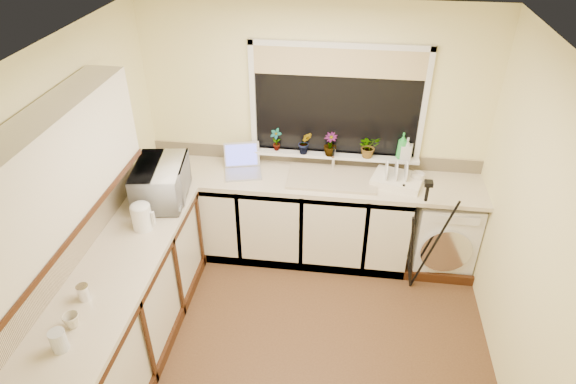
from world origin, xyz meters
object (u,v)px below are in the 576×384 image
Objects in this scene: steel_jar at (83,292)px; cup_left at (72,321)px; plant_d at (369,146)px; microwave at (161,182)px; soap_bottle_clear at (407,149)px; kettle at (142,217)px; soap_bottle_green at (402,146)px; glass_jug at (59,341)px; plant_a at (276,140)px; cup_back at (418,178)px; tripod at (419,237)px; laptop at (243,165)px; plant_b at (305,143)px; plant_c at (330,144)px; dish_rack at (397,180)px; washing_machine at (442,231)px.

cup_left is at bearing -80.88° from steel_jar.
cup_left is at bearing -129.95° from plant_d.
soap_bottle_clear reaches higher than microwave.
kettle is 0.82× the size of soap_bottle_green.
soap_bottle_clear is at bearing -18.41° from soap_bottle_green.
glass_jug is 1.28× the size of steel_jar.
glass_jug is at bearing -111.63° from plant_a.
cup_back is (1.34, -0.19, -0.21)m from plant_a.
tripod is 0.83m from soap_bottle_clear.
microwave is 1.48m from cup_left.
steel_jar is (-0.71, -1.80, -0.01)m from laptop.
soap_bottle_clear is at bearing -0.89° from plant_a.
steel_jar is 0.52× the size of soap_bottle_clear.
tripod reaches higher than steel_jar.
steel_jar is at bearing -154.99° from tripod.
plant_b reaches higher than soap_bottle_clear.
glass_jug is 3.18m from cup_back.
cup_left is at bearing -124.16° from plant_c.
plant_d is (1.78, 1.16, 0.15)m from kettle.
soap_bottle_clear is at bearing -79.56° from microwave.
plant_a reaches higher than soap_bottle_clear.
plant_a is at bearing -174.51° from dish_rack.
plant_c is at bearing 58.17° from glass_jug.
plant_b is at bearing 147.29° from tripod.
soap_bottle_green is (1.18, -0.00, 0.02)m from plant_a.
soap_bottle_clear reaches higher than washing_machine.
microwave reaches higher than dish_rack.
dish_rack is 2.04× the size of soap_bottle_clear.
kettle reaches higher than washing_machine.
cup_back is (0.82, -0.16, -0.21)m from plant_c.
soap_bottle_green reaches higher than washing_machine.
glass_jug is 2.79m from plant_c.
cup_back is at bearing -49.98° from soap_bottle_green.
microwave is at bearing 86.98° from cup_left.
laptop is 0.69× the size of microwave.
plant_d reaches higher than glass_jug.
soap_bottle_green is at bearing 29.29° from kettle.
plant_b reaches higher than plant_a.
kettle is 0.94× the size of plant_c.
soap_bottle_clear reaches higher than dish_rack.
plant_b is (0.28, -0.03, 0.00)m from plant_a.
cup_left is (-2.12, -2.00, 0.02)m from dish_rack.
plant_a is (0.95, 2.40, 0.19)m from glass_jug.
laptop is (-1.95, 0.04, 0.57)m from washing_machine.
microwave is at bearing -148.77° from plant_b.
plant_b is at bearing -178.62° from plant_d.
soap_bottle_clear reaches higher than glass_jug.
soap_bottle_green is at bearing 101.90° from tripod.
plant_b is at bearing -67.19° from microwave.
microwave is (-2.26, -0.14, 0.48)m from tripod.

